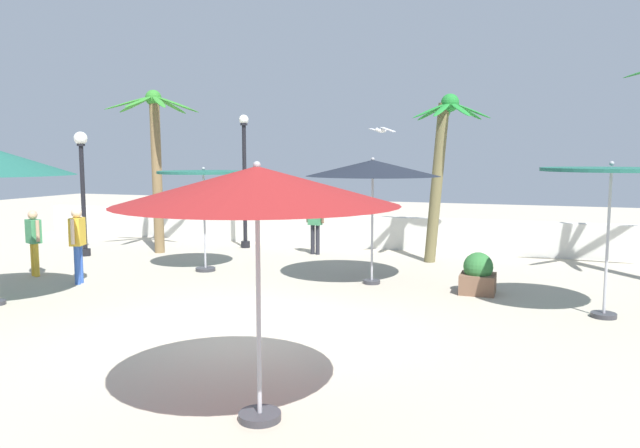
{
  "coord_description": "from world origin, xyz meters",
  "views": [
    {
      "loc": [
        4.19,
        -8.44,
        2.8
      ],
      "look_at": [
        0.0,
        3.27,
        1.4
      ],
      "focal_mm": 33.95,
      "sensor_mm": 36.0,
      "label": 1
    }
  ],
  "objects_px": {
    "patio_umbrella_3": "(204,179)",
    "planter": "(478,275)",
    "lamp_post_0": "(245,178)",
    "guest_2": "(315,219)",
    "patio_umbrella_0": "(257,187)",
    "patio_umbrella_4": "(611,177)",
    "seagull_0": "(381,130)",
    "palm_tree_1": "(156,148)",
    "palm_tree_0": "(441,157)",
    "guest_1": "(77,238)",
    "guest_0": "(34,237)",
    "patio_umbrella_2": "(373,169)",
    "lamp_post_1": "(82,180)"
  },
  "relations": [
    {
      "from": "patio_umbrella_3",
      "to": "lamp_post_0",
      "type": "distance_m",
      "value": 3.82
    },
    {
      "from": "patio_umbrella_3",
      "to": "palm_tree_0",
      "type": "xyz_separation_m",
      "value": [
        5.21,
        3.12,
        0.53
      ]
    },
    {
      "from": "patio_umbrella_4",
      "to": "seagull_0",
      "type": "xyz_separation_m",
      "value": [
        -5.61,
        6.41,
        1.13
      ]
    },
    {
      "from": "lamp_post_1",
      "to": "planter",
      "type": "bearing_deg",
      "value": -5.72
    },
    {
      "from": "patio_umbrella_3",
      "to": "planter",
      "type": "relative_size",
      "value": 2.99
    },
    {
      "from": "patio_umbrella_4",
      "to": "guest_0",
      "type": "height_order",
      "value": "patio_umbrella_4"
    },
    {
      "from": "palm_tree_0",
      "to": "seagull_0",
      "type": "height_order",
      "value": "palm_tree_0"
    },
    {
      "from": "lamp_post_0",
      "to": "guest_0",
      "type": "xyz_separation_m",
      "value": [
        -2.63,
        -5.65,
        -1.2
      ]
    },
    {
      "from": "patio_umbrella_3",
      "to": "planter",
      "type": "bearing_deg",
      "value": -2.24
    },
    {
      "from": "patio_umbrella_3",
      "to": "palm_tree_0",
      "type": "bearing_deg",
      "value": 30.93
    },
    {
      "from": "guest_1",
      "to": "seagull_0",
      "type": "distance_m",
      "value": 9.15
    },
    {
      "from": "patio_umbrella_3",
      "to": "palm_tree_1",
      "type": "xyz_separation_m",
      "value": [
        -2.74,
        2.03,
        0.79
      ]
    },
    {
      "from": "patio_umbrella_3",
      "to": "guest_2",
      "type": "bearing_deg",
      "value": 62.9
    },
    {
      "from": "patio_umbrella_0",
      "to": "palm_tree_0",
      "type": "distance_m",
      "value": 10.32
    },
    {
      "from": "patio_umbrella_3",
      "to": "palm_tree_1",
      "type": "relative_size",
      "value": 0.54
    },
    {
      "from": "patio_umbrella_0",
      "to": "planter",
      "type": "xyz_separation_m",
      "value": [
        1.64,
        6.93,
        -2.1
      ]
    },
    {
      "from": "lamp_post_1",
      "to": "guest_0",
      "type": "bearing_deg",
      "value": -71.43
    },
    {
      "from": "lamp_post_1",
      "to": "seagull_0",
      "type": "relative_size",
      "value": 3.43
    },
    {
      "from": "guest_1",
      "to": "patio_umbrella_3",
      "type": "bearing_deg",
      "value": 50.59
    },
    {
      "from": "guest_0",
      "to": "guest_1",
      "type": "height_order",
      "value": "guest_1"
    },
    {
      "from": "palm_tree_0",
      "to": "patio_umbrella_0",
      "type": "bearing_deg",
      "value": -91.89
    },
    {
      "from": "guest_2",
      "to": "seagull_0",
      "type": "bearing_deg",
      "value": 49.52
    },
    {
      "from": "patio_umbrella_0",
      "to": "patio_umbrella_2",
      "type": "xyz_separation_m",
      "value": [
        -0.65,
        7.12,
        0.04
      ]
    },
    {
      "from": "guest_0",
      "to": "guest_2",
      "type": "bearing_deg",
      "value": 45.44
    },
    {
      "from": "lamp_post_1",
      "to": "guest_0",
      "type": "relative_size",
      "value": 2.24
    },
    {
      "from": "palm_tree_1",
      "to": "guest_2",
      "type": "height_order",
      "value": "palm_tree_1"
    },
    {
      "from": "guest_2",
      "to": "seagull_0",
      "type": "height_order",
      "value": "seagull_0"
    },
    {
      "from": "patio_umbrella_0",
      "to": "guest_1",
      "type": "relative_size",
      "value": 1.74
    },
    {
      "from": "patio_umbrella_0",
      "to": "guest_2",
      "type": "xyz_separation_m",
      "value": [
        -3.2,
        10.45,
        -1.47
      ]
    },
    {
      "from": "palm_tree_0",
      "to": "guest_1",
      "type": "xyz_separation_m",
      "value": [
        -7.06,
        -5.38,
        -1.75
      ]
    },
    {
      "from": "palm_tree_1",
      "to": "guest_0",
      "type": "xyz_separation_m",
      "value": [
        -0.68,
        -3.94,
        -2.11
      ]
    },
    {
      "from": "lamp_post_0",
      "to": "guest_1",
      "type": "bearing_deg",
      "value": -100.05
    },
    {
      "from": "patio_umbrella_0",
      "to": "patio_umbrella_2",
      "type": "relative_size",
      "value": 1.01
    },
    {
      "from": "guest_1",
      "to": "seagull_0",
      "type": "relative_size",
      "value": 1.67
    },
    {
      "from": "patio_umbrella_2",
      "to": "guest_2",
      "type": "bearing_deg",
      "value": 127.45
    },
    {
      "from": "guest_1",
      "to": "planter",
      "type": "distance_m",
      "value": 8.62
    },
    {
      "from": "palm_tree_0",
      "to": "guest_2",
      "type": "distance_m",
      "value": 3.96
    },
    {
      "from": "patio_umbrella_4",
      "to": "seagull_0",
      "type": "height_order",
      "value": "seagull_0"
    },
    {
      "from": "palm_tree_1",
      "to": "planter",
      "type": "distance_m",
      "value": 9.89
    },
    {
      "from": "seagull_0",
      "to": "palm_tree_1",
      "type": "bearing_deg",
      "value": -153.34
    },
    {
      "from": "guest_0",
      "to": "seagull_0",
      "type": "bearing_deg",
      "value": 46.41
    },
    {
      "from": "guest_0",
      "to": "palm_tree_0",
      "type": "bearing_deg",
      "value": 30.23
    },
    {
      "from": "palm_tree_1",
      "to": "lamp_post_0",
      "type": "bearing_deg",
      "value": 41.11
    },
    {
      "from": "lamp_post_1",
      "to": "patio_umbrella_4",
      "type": "bearing_deg",
      "value": -9.79
    },
    {
      "from": "guest_0",
      "to": "planter",
      "type": "xyz_separation_m",
      "value": [
        9.93,
        1.65,
        -0.55
      ]
    },
    {
      "from": "patio_umbrella_0",
      "to": "patio_umbrella_4",
      "type": "relative_size",
      "value": 1.08
    },
    {
      "from": "lamp_post_0",
      "to": "guest_0",
      "type": "distance_m",
      "value": 6.34
    },
    {
      "from": "guest_0",
      "to": "seagull_0",
      "type": "relative_size",
      "value": 1.53
    },
    {
      "from": "patio_umbrella_2",
      "to": "guest_1",
      "type": "bearing_deg",
      "value": -160.22
    },
    {
      "from": "patio_umbrella_4",
      "to": "guest_2",
      "type": "xyz_separation_m",
      "value": [
        -7.09,
        4.69,
        -1.42
      ]
    }
  ]
}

